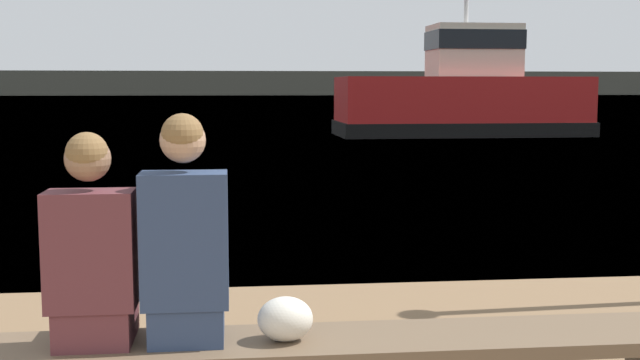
# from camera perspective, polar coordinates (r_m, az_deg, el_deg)

# --- Properties ---
(water_surface) EXTENTS (240.00, 240.00, 0.00)m
(water_surface) POSITION_cam_1_polar(r_m,az_deg,el_deg) (126.17, -6.57, 5.96)
(water_surface) COLOR #386084
(water_surface) RESTS_ON ground
(far_shoreline) EXTENTS (600.00, 12.00, 4.03)m
(far_shoreline) POSITION_cam_1_polar(r_m,az_deg,el_deg) (140.14, -6.56, 6.85)
(far_shoreline) COLOR #4C4C42
(far_shoreline) RESTS_ON ground
(person_left) EXTENTS (0.37, 0.39, 0.92)m
(person_left) POSITION_cam_1_polar(r_m,az_deg,el_deg) (3.56, -15.91, -5.16)
(person_left) COLOR #56282D
(person_left) RESTS_ON bench_main
(person_right) EXTENTS (0.37, 0.39, 1.00)m
(person_right) POSITION_cam_1_polar(r_m,az_deg,el_deg) (3.50, -9.57, -4.55)
(person_right) COLOR navy
(person_right) RESTS_ON bench_main
(shopping_bag) EXTENTS (0.24, 0.20, 0.20)m
(shopping_bag) POSITION_cam_1_polar(r_m,az_deg,el_deg) (3.56, -2.49, -9.84)
(shopping_bag) COLOR beige
(shopping_bag) RESTS_ON bench_main
(tugboat_red) EXTENTS (7.91, 3.15, 6.12)m
(tugboat_red) POSITION_cam_1_polar(r_m,az_deg,el_deg) (25.98, 10.12, 5.62)
(tugboat_red) COLOR #A81919
(tugboat_red) RESTS_ON water_surface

